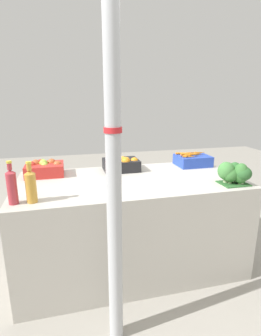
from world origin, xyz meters
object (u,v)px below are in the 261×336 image
at_px(apple_crate, 44,168).
at_px(carrot_crate, 193,160).
at_px(support_pole, 113,140).
at_px(juice_bottle_amber, 31,185).
at_px(orange_crate, 121,164).
at_px(broccoli_pile, 235,173).
at_px(juice_bottle_ruby, 12,186).

bearing_deg(apple_crate, carrot_crate, -0.26).
distance_m(support_pole, juice_bottle_amber, 0.71).
relative_size(apple_crate, orange_crate, 1.00).
bearing_deg(orange_crate, support_pole, -103.97).
bearing_deg(carrot_crate, apple_crate, 179.74).
bearing_deg(carrot_crate, juice_bottle_amber, -157.04).
xyz_separation_m(support_pole, orange_crate, (0.25, 1.01, -0.40)).
height_order(support_pole, carrot_crate, support_pole).
distance_m(broccoli_pile, juice_bottle_amber, 1.55).
xyz_separation_m(orange_crate, carrot_crate, (0.76, 0.01, -0.01)).
bearing_deg(apple_crate, juice_bottle_amber, -93.60).
distance_m(carrot_crate, juice_bottle_ruby, 1.73).
relative_size(support_pole, juice_bottle_amber, 9.21).
relative_size(carrot_crate, broccoli_pile, 1.35).
distance_m(juice_bottle_ruby, juice_bottle_amber, 0.12).
distance_m(orange_crate, juice_bottle_amber, 0.97).
relative_size(apple_crate, broccoli_pile, 1.35).
xyz_separation_m(support_pole, broccoli_pile, (1.06, 0.40, -0.37)).
height_order(support_pole, broccoli_pile, support_pole).
relative_size(orange_crate, juice_bottle_amber, 1.17).
height_order(apple_crate, carrot_crate, carrot_crate).
distance_m(carrot_crate, juice_bottle_amber, 1.63).
distance_m(support_pole, apple_crate, 1.19).
distance_m(apple_crate, juice_bottle_amber, 0.64).
bearing_deg(broccoli_pile, apple_crate, 157.30).
height_order(apple_crate, broccoli_pile, broccoli_pile).
height_order(support_pole, juice_bottle_ruby, support_pole).
height_order(orange_crate, carrot_crate, orange_crate).
bearing_deg(juice_bottle_amber, orange_crate, 40.03).
relative_size(apple_crate, juice_bottle_ruby, 1.13).
bearing_deg(orange_crate, juice_bottle_ruby, -144.03).
distance_m(apple_crate, broccoli_pile, 1.64).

